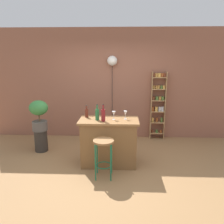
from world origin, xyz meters
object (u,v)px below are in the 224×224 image
at_px(bar_stool, 104,149).
at_px(bottle_sauce_amber, 97,114).
at_px(pendant_globe_light, 112,61).
at_px(plant_stool, 41,141).
at_px(spice_shelf, 158,103).
at_px(bottle_olive_oil, 103,115).
at_px(wine_glass_left, 125,113).
at_px(bottle_spirits_clear, 87,113).
at_px(potted_plant, 39,114).
at_px(wine_glass_center, 114,114).

relative_size(bar_stool, bottle_sauce_amber, 2.28).
xyz_separation_m(bottle_sauce_amber, pendant_globe_light, (0.22, 1.57, 0.95)).
relative_size(bar_stool, plant_stool, 1.42).
xyz_separation_m(bar_stool, plant_stool, (-1.51, 1.09, -0.28)).
relative_size(bar_stool, spice_shelf, 0.40).
bearing_deg(plant_stool, pendant_globe_light, 31.73).
height_order(plant_stool, bottle_olive_oil, bottle_olive_oil).
bearing_deg(wine_glass_left, bottle_spirits_clear, 172.25).
bearing_deg(spice_shelf, wine_glass_left, -120.46).
distance_m(wine_glass_left, pendant_globe_light, 1.79).
bearing_deg(bar_stool, plant_stool, 144.22).
bearing_deg(plant_stool, bottle_spirits_clear, -20.08).
height_order(bar_stool, bottle_olive_oil, bottle_olive_oil).
distance_m(bar_stool, pendant_globe_light, 2.53).
relative_size(plant_stool, potted_plant, 0.72).
xyz_separation_m(bottle_sauce_amber, bottle_spirits_clear, (-0.23, 0.18, -0.02)).
bearing_deg(spice_shelf, bottle_olive_oil, -128.12).
bearing_deg(spice_shelf, wine_glass_center, -125.75).
xyz_separation_m(wine_glass_center, pendant_globe_light, (-0.09, 1.53, 0.95)).
distance_m(spice_shelf, wine_glass_left, 1.69).
height_order(potted_plant, pendant_globe_light, pendant_globe_light).
distance_m(bottle_spirits_clear, wine_glass_center, 0.57).
height_order(bar_stool, wine_glass_center, wine_glass_center).
bearing_deg(bottle_olive_oil, spice_shelf, 51.88).
bearing_deg(wine_glass_center, bottle_olive_oil, -147.88).
height_order(bottle_olive_oil, pendant_globe_light, pendant_globe_light).
bearing_deg(plant_stool, bottle_olive_oil, -24.68).
bearing_deg(pendant_globe_light, potted_plant, -148.27).
distance_m(plant_stool, bottle_spirits_clear, 1.42).
bearing_deg(pendant_globe_light, bottle_sauce_amber, -98.08).
height_order(plant_stool, wine_glass_center, wine_glass_center).
relative_size(plant_stool, bottle_olive_oil, 1.51).
relative_size(bar_stool, potted_plant, 1.02).
distance_m(bottle_sauce_amber, wine_glass_left, 0.54).
distance_m(bar_stool, bottle_spirits_clear, 0.92).
distance_m(bottle_spirits_clear, pendant_globe_light, 1.75).
height_order(bar_stool, plant_stool, bar_stool).
bearing_deg(wine_glass_center, wine_glass_left, 11.01).
distance_m(plant_stool, bottle_olive_oil, 1.81).
relative_size(bottle_olive_oil, wine_glass_center, 1.98).
bearing_deg(spice_shelf, plant_stool, -161.12).
distance_m(bottle_sauce_amber, bottle_spirits_clear, 0.30).
xyz_separation_m(plant_stool, bottle_olive_oil, (1.48, -0.68, 0.80)).
height_order(bottle_olive_oil, wine_glass_center, bottle_olive_oil).
bearing_deg(bottle_olive_oil, wine_glass_left, 21.55).
bearing_deg(potted_plant, bottle_sauce_amber, -23.69).
bearing_deg(bottle_sauce_amber, bottle_olive_oil, -34.56).
relative_size(spice_shelf, wine_glass_center, 10.61).
bearing_deg(potted_plant, bottle_spirits_clear, -20.08).
xyz_separation_m(spice_shelf, pendant_globe_light, (-1.17, 0.04, 1.04)).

